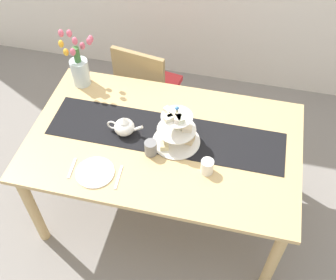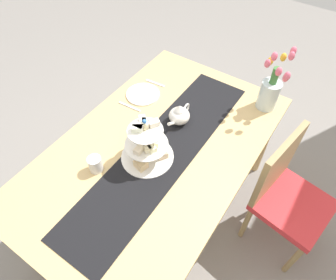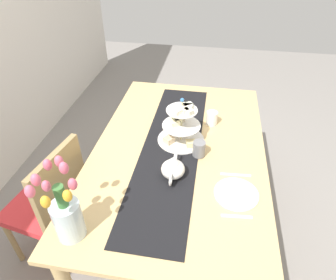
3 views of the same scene
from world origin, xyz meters
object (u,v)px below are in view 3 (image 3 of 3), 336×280
mug_white_text (212,118)px  mug_grey (199,149)px  chair_left (52,201)px  teapot (173,169)px  dining_table (179,160)px  tiered_cake_stand (181,126)px  dinner_plate_left (236,194)px  knife_left (236,175)px  tulip_vase (66,213)px  fork_left (237,216)px

mug_white_text → mug_grey: bearing=170.5°
chair_left → teapot: size_ratio=3.82×
dining_table → tiered_cake_stand: (0.08, 0.00, 0.20)m
dinner_plate_left → knife_left: bearing=0.0°
tulip_vase → mug_white_text: (1.00, -0.58, -0.10)m
chair_left → knife_left: chair_left is taller
dining_table → mug_white_text: bearing=-31.2°
fork_left → dining_table: bearing=35.7°
tiered_cake_stand → tulip_vase: (-0.78, 0.39, 0.04)m
tiered_cake_stand → fork_left: size_ratio=2.03×
tulip_vase → knife_left: (0.51, -0.74, -0.14)m
tiered_cake_stand → dining_table: bearing=-178.8°
teapot → mug_white_text: 0.59m
fork_left → mug_white_text: size_ratio=1.58×
dining_table → knife_left: knife_left is taller
dining_table → tiered_cake_stand: 0.22m
mug_white_text → chair_left: bearing=124.1°
dining_table → mug_white_text: (0.30, -0.18, 0.14)m
tulip_vase → mug_white_text: size_ratio=4.34×
mug_grey → mug_white_text: (0.35, -0.06, -0.00)m
tulip_vase → mug_grey: bearing=-38.9°
chair_left → mug_grey: size_ratio=9.58×
tiered_cake_stand → teapot: (-0.34, -0.00, -0.05)m
chair_left → tulip_vase: bearing=-135.6°
mug_grey → knife_left: bearing=-122.1°
dinner_plate_left → mug_white_text: bearing=14.1°
dining_table → teapot: 0.30m
knife_left → chair_left: bearing=97.4°
tulip_vase → mug_grey: tulip_vase is taller
fork_left → mug_grey: (0.43, 0.22, 0.05)m
dinner_plate_left → knife_left: (0.14, 0.00, -0.00)m
mug_grey → mug_white_text: size_ratio=1.00×
tiered_cake_stand → mug_white_text: 0.30m
chair_left → fork_left: (-0.15, -1.10, 0.27)m
dining_table → tulip_vase: tulip_vase is taller
teapot → dinner_plate_left: bearing=-102.5°
teapot → mug_white_text: size_ratio=2.51×
mug_grey → mug_white_text: mug_grey is taller
knife_left → fork_left: bearing=180.0°
dinner_plate_left → fork_left: 0.15m
dinner_plate_left → mug_grey: mug_grey is taller
dining_table → mug_white_text: 0.38m
tulip_vase → knife_left: size_ratio=2.43×
teapot → fork_left: 0.41m
dining_table → fork_left: fork_left is taller
chair_left → mug_grey: chair_left is taller
tulip_vase → knife_left: bearing=-55.5°
dinner_plate_left → knife_left: dinner_plate_left is taller
dining_table → teapot: size_ratio=7.18×
dining_table → teapot: bearing=180.0°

